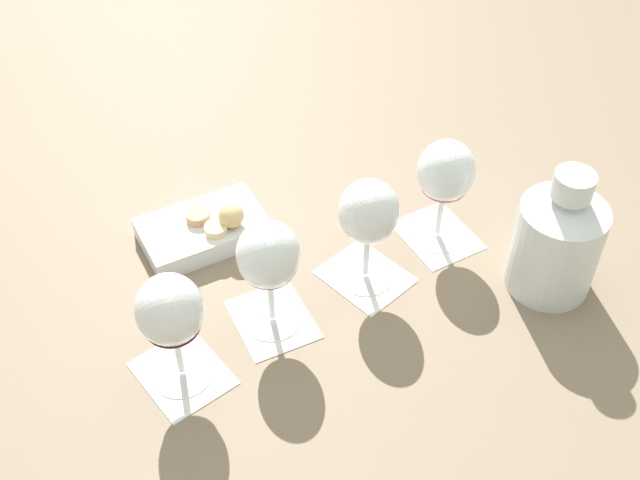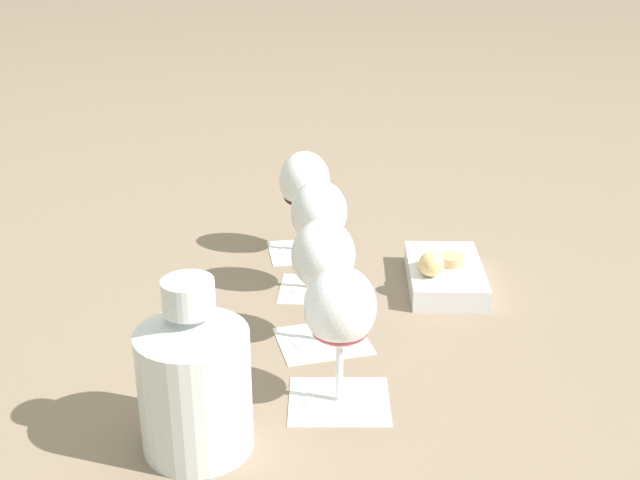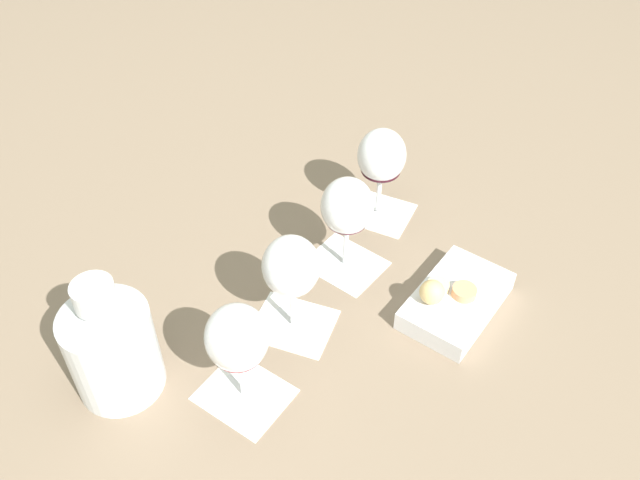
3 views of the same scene
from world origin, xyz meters
The scene contains 11 objects.
ground_plane centered at (0.00, 0.00, 0.00)m, with size 8.00×8.00×0.00m, color #7F6B56.
tasting_card_0 centered at (-0.17, 0.12, 0.00)m, with size 0.14×0.14×0.00m.
tasting_card_1 centered at (-0.06, 0.04, 0.00)m, with size 0.13×0.14×0.00m.
tasting_card_2 centered at (0.05, -0.04, 0.00)m, with size 0.14×0.14×0.00m.
tasting_card_3 centered at (0.17, -0.12, 0.00)m, with size 0.14×0.14×0.00m.
wine_glass_0 centered at (-0.17, 0.12, 0.11)m, with size 0.08×0.08×0.16m.
wine_glass_1 centered at (-0.06, 0.04, 0.11)m, with size 0.08×0.08×0.16m.
wine_glass_2 centered at (0.05, -0.04, 0.11)m, with size 0.08×0.08×0.16m.
wine_glass_3 centered at (0.17, -0.12, 0.11)m, with size 0.08×0.08×0.16m.
ceramic_vase centered at (-0.13, 0.27, 0.08)m, with size 0.11×0.11×0.18m.
snack_dish centered at (-0.05, -0.19, 0.02)m, with size 0.19×0.19×0.07m.
Camera 3 is at (-0.67, 0.08, 0.74)m, focal length 38.00 mm.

